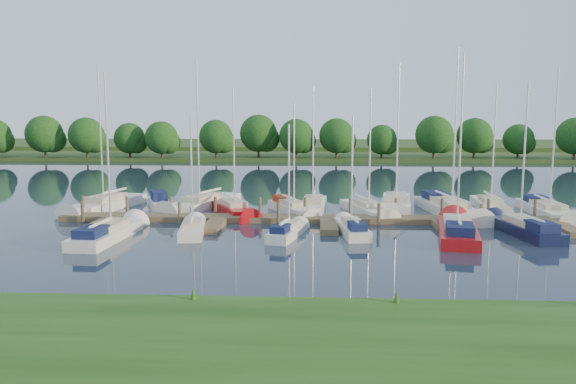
{
  "coord_description": "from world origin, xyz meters",
  "views": [
    {
      "loc": [
        -0.99,
        -33.04,
        7.84
      ],
      "look_at": [
        -2.96,
        8.0,
        2.2
      ],
      "focal_mm": 35.0,
      "sensor_mm": 36.0,
      "label": 1
    }
  ],
  "objects_px": {
    "motorboat": "(159,203)",
    "dock": "(328,221)",
    "sailboat_s_2": "(287,232)",
    "sailboat_n_5": "(313,207)",
    "sailboat_n_0": "(106,206)"
  },
  "relations": [
    {
      "from": "dock",
      "to": "sailboat_n_5",
      "type": "xyz_separation_m",
      "value": [
        -1.11,
        5.37,
        0.08
      ]
    },
    {
      "from": "sailboat_n_5",
      "to": "sailboat_s_2",
      "type": "bearing_deg",
      "value": 83.95
    },
    {
      "from": "motorboat",
      "to": "dock",
      "type": "bearing_deg",
      "value": 133.53
    },
    {
      "from": "dock",
      "to": "sailboat_n_5",
      "type": "bearing_deg",
      "value": 101.71
    },
    {
      "from": "dock",
      "to": "sailboat_s_2",
      "type": "relative_size",
      "value": 5.26
    },
    {
      "from": "sailboat_n_0",
      "to": "sailboat_s_2",
      "type": "xyz_separation_m",
      "value": [
        15.71,
        -9.9,
        0.03
      ]
    },
    {
      "from": "motorboat",
      "to": "sailboat_s_2",
      "type": "xyz_separation_m",
      "value": [
        11.53,
        -11.18,
        -0.05
      ]
    },
    {
      "from": "dock",
      "to": "sailboat_n_0",
      "type": "height_order",
      "value": "sailboat_n_0"
    },
    {
      "from": "motorboat",
      "to": "sailboat_s_2",
      "type": "relative_size",
      "value": 0.69
    },
    {
      "from": "sailboat_n_0",
      "to": "sailboat_n_5",
      "type": "bearing_deg",
      "value": -165.47
    },
    {
      "from": "dock",
      "to": "sailboat_s_2",
      "type": "distance_m",
      "value": 5.47
    },
    {
      "from": "sailboat_s_2",
      "to": "sailboat_n_5",
      "type": "bearing_deg",
      "value": 94.51
    },
    {
      "from": "sailboat_n_0",
      "to": "dock",
      "type": "bearing_deg",
      "value": 178.22
    },
    {
      "from": "motorboat",
      "to": "sailboat_s_2",
      "type": "bearing_deg",
      "value": 113.73
    },
    {
      "from": "dock",
      "to": "sailboat_s_2",
      "type": "xyz_separation_m",
      "value": [
        -2.74,
        -4.73,
        0.11
      ]
    }
  ]
}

